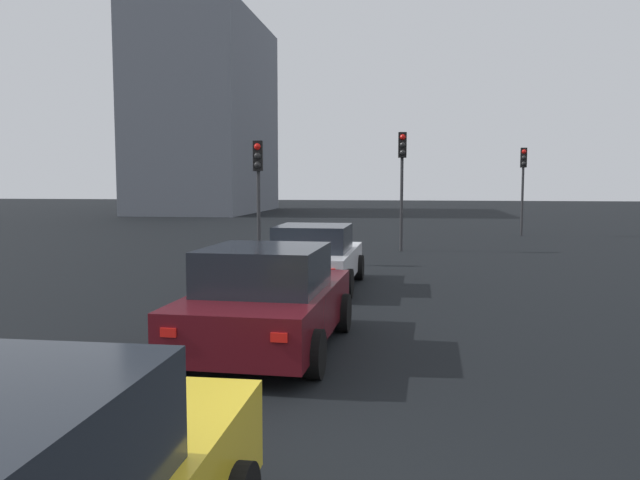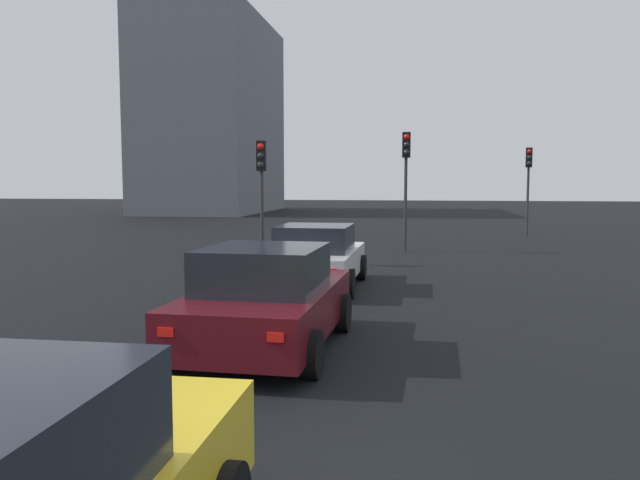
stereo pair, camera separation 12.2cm
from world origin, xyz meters
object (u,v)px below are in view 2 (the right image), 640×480
traffic_light_near_left (406,166)px  traffic_light_near_right (261,176)px  car_white_right_lead (316,257)px  traffic_light_far_left (529,173)px  car_maroon_right_second (267,300)px

traffic_light_near_left → traffic_light_near_right: bearing=-51.3°
car_white_right_lead → traffic_light_near_right: traffic_light_near_right is taller
traffic_light_near_left → traffic_light_near_right: 6.00m
traffic_light_near_left → traffic_light_far_left: size_ratio=1.05×
car_maroon_right_second → car_white_right_lead: bearing=3.5°
car_white_right_lead → traffic_light_far_left: bearing=-24.7°
car_white_right_lead → traffic_light_near_left: 8.67m
car_maroon_right_second → traffic_light_far_left: bearing=-16.9°
car_maroon_right_second → traffic_light_far_left: 22.32m
car_white_right_lead → traffic_light_near_left: traffic_light_near_left is taller
traffic_light_near_left → traffic_light_near_right: traffic_light_near_left is taller
car_maroon_right_second → traffic_light_near_right: size_ratio=1.13×
traffic_light_near_right → traffic_light_far_left: bearing=133.5°
traffic_light_far_left → traffic_light_near_left: bearing=-32.3°
traffic_light_near_right → traffic_light_far_left: size_ratio=0.92×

